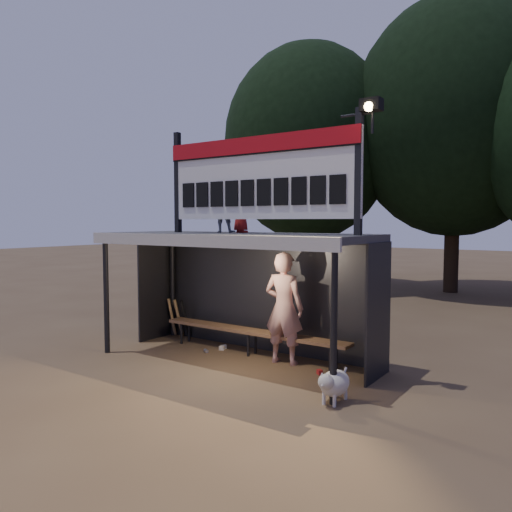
# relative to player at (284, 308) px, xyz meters

# --- Properties ---
(ground) EXTENTS (80.00, 80.00, 0.00)m
(ground) POSITION_rel_player_xyz_m (-0.79, -0.42, -1.00)
(ground) COLOR brown
(ground) RESTS_ON ground
(player) EXTENTS (0.77, 0.55, 2.00)m
(player) POSITION_rel_player_xyz_m (0.00, 0.00, 0.00)
(player) COLOR silver
(player) RESTS_ON ground
(child_a) EXTENTS (0.54, 0.48, 0.93)m
(child_a) POSITION_rel_player_xyz_m (-1.12, -0.30, 1.79)
(child_a) COLOR slate
(child_a) RESTS_ON dugout_shelter
(child_b) EXTENTS (0.50, 0.47, 0.86)m
(child_b) POSITION_rel_player_xyz_m (-1.00, 0.07, 1.75)
(child_b) COLOR #A61A19
(child_b) RESTS_ON dugout_shelter
(dugout_shelter) EXTENTS (5.10, 2.08, 2.32)m
(dugout_shelter) POSITION_rel_player_xyz_m (-0.79, -0.18, 0.85)
(dugout_shelter) COLOR #3A393C
(dugout_shelter) RESTS_ON ground
(scoreboard_assembly) EXTENTS (4.10, 0.27, 1.99)m
(scoreboard_assembly) POSITION_rel_player_xyz_m (-0.23, -0.43, 2.33)
(scoreboard_assembly) COLOR black
(scoreboard_assembly) RESTS_ON dugout_shelter
(bench) EXTENTS (4.00, 0.35, 0.48)m
(bench) POSITION_rel_player_xyz_m (-0.79, 0.13, -0.56)
(bench) COLOR brown
(bench) RESTS_ON ground
(tree_left) EXTENTS (6.46, 6.46, 9.27)m
(tree_left) POSITION_rel_player_xyz_m (-4.79, 9.58, 4.52)
(tree_left) COLOR #312315
(tree_left) RESTS_ON ground
(tree_mid) EXTENTS (7.22, 7.22, 10.36)m
(tree_mid) POSITION_rel_player_xyz_m (0.21, 11.08, 5.17)
(tree_mid) COLOR black
(tree_mid) RESTS_ON ground
(dog) EXTENTS (0.36, 0.81, 0.49)m
(dog) POSITION_rel_player_xyz_m (1.59, -1.26, -0.72)
(dog) COLOR beige
(dog) RESTS_ON ground
(bats) EXTENTS (0.48, 0.33, 0.84)m
(bats) POSITION_rel_player_xyz_m (-2.94, 0.40, -0.57)
(bats) COLOR #A7804E
(bats) RESTS_ON ground
(litter) EXTENTS (2.92, 0.78, 0.08)m
(litter) POSITION_rel_player_xyz_m (-0.53, -0.14, -0.96)
(litter) COLOR #B21F1E
(litter) RESTS_ON ground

